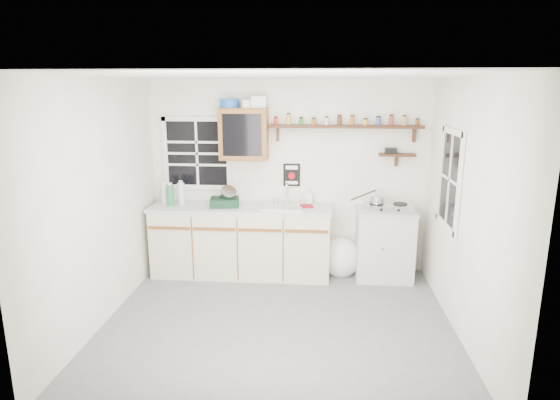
{
  "coord_description": "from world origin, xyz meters",
  "views": [
    {
      "loc": [
        0.38,
        -4.43,
        2.39
      ],
      "look_at": [
        -0.02,
        0.55,
        1.19
      ],
      "focal_mm": 30.0,
      "sensor_mm": 36.0,
      "label": 1
    }
  ],
  "objects_px": {
    "dish_rack": "(226,200)",
    "hotplate": "(388,207)",
    "spice_shelf": "(346,126)",
    "main_cabinet": "(241,240)",
    "right_cabinet": "(384,244)",
    "upper_cabinet": "(244,134)"
  },
  "relations": [
    {
      "from": "main_cabinet",
      "to": "right_cabinet",
      "type": "distance_m",
      "value": 1.84
    },
    {
      "from": "spice_shelf",
      "to": "hotplate",
      "type": "xyz_separation_m",
      "value": [
        0.54,
        -0.21,
        -0.98
      ]
    },
    {
      "from": "right_cabinet",
      "to": "main_cabinet",
      "type": "bearing_deg",
      "value": -179.21
    },
    {
      "from": "upper_cabinet",
      "to": "dish_rack",
      "type": "xyz_separation_m",
      "value": [
        -0.22,
        -0.17,
        -0.82
      ]
    },
    {
      "from": "dish_rack",
      "to": "hotplate",
      "type": "xyz_separation_m",
      "value": [
        2.04,
        0.03,
        -0.06
      ]
    },
    {
      "from": "main_cabinet",
      "to": "dish_rack",
      "type": "distance_m",
      "value": 0.58
    },
    {
      "from": "spice_shelf",
      "to": "upper_cabinet",
      "type": "bearing_deg",
      "value": -176.91
    },
    {
      "from": "right_cabinet",
      "to": "spice_shelf",
      "type": "height_order",
      "value": "spice_shelf"
    },
    {
      "from": "upper_cabinet",
      "to": "dish_rack",
      "type": "height_order",
      "value": "upper_cabinet"
    },
    {
      "from": "right_cabinet",
      "to": "dish_rack",
      "type": "height_order",
      "value": "dish_rack"
    },
    {
      "from": "upper_cabinet",
      "to": "right_cabinet",
      "type": "bearing_deg",
      "value": -3.76
    },
    {
      "from": "spice_shelf",
      "to": "hotplate",
      "type": "relative_size",
      "value": 3.24
    },
    {
      "from": "main_cabinet",
      "to": "right_cabinet",
      "type": "relative_size",
      "value": 2.54
    },
    {
      "from": "upper_cabinet",
      "to": "spice_shelf",
      "type": "distance_m",
      "value": 1.29
    },
    {
      "from": "spice_shelf",
      "to": "dish_rack",
      "type": "bearing_deg",
      "value": -171.05
    },
    {
      "from": "main_cabinet",
      "to": "hotplate",
      "type": "distance_m",
      "value": 1.92
    },
    {
      "from": "main_cabinet",
      "to": "dish_rack",
      "type": "xyz_separation_m",
      "value": [
        -0.19,
        -0.02,
        0.55
      ]
    },
    {
      "from": "hotplate",
      "to": "main_cabinet",
      "type": "bearing_deg",
      "value": -178.22
    },
    {
      "from": "dish_rack",
      "to": "hotplate",
      "type": "height_order",
      "value": "dish_rack"
    },
    {
      "from": "right_cabinet",
      "to": "hotplate",
      "type": "height_order",
      "value": "hotplate"
    },
    {
      "from": "right_cabinet",
      "to": "spice_shelf",
      "type": "xyz_separation_m",
      "value": [
        -0.52,
        0.19,
        1.47
      ]
    },
    {
      "from": "upper_cabinet",
      "to": "hotplate",
      "type": "distance_m",
      "value": 2.03
    }
  ]
}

